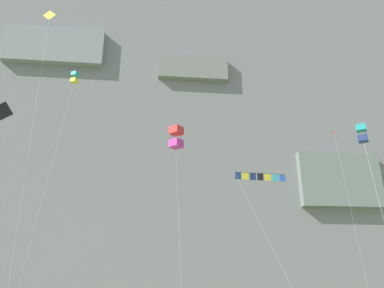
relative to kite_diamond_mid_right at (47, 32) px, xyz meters
name	(u,v)px	position (x,y,z in m)	size (l,w,h in m)	color
cliff_face	(185,120)	(16.85, 39.31, 8.64)	(180.00, 32.49, 66.61)	gray
kite_diamond_mid_right	(47,32)	(0.00, 0.00, 0.00)	(1.66, 2.07, 27.53)	yellow
kite_box_mid_left	(74,79)	(1.69, 5.65, -1.75)	(2.59, 2.26, 23.68)	teal
kite_box_upper_left	(176,137)	(12.94, 2.57, -9.49)	(1.54, 2.45, 16.26)	red
kite_delta_low_center	(337,139)	(35.82, 13.68, -4.57)	(1.40, 3.93, 21.45)	white
kite_box_near_cliff	(362,134)	(25.87, -7.68, -12.67)	(2.80, 5.32, 12.69)	teal
kite_banner_upper_right	(261,180)	(18.40, -6.72, -16.06)	(3.83, 2.05, 9.11)	black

